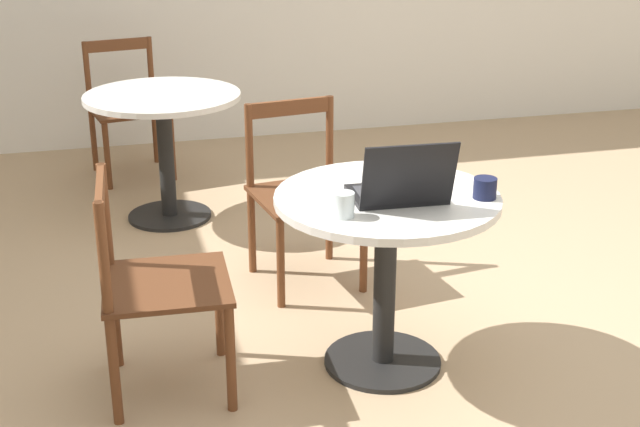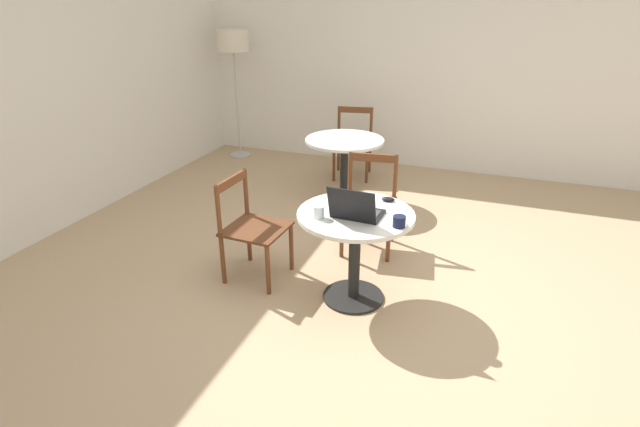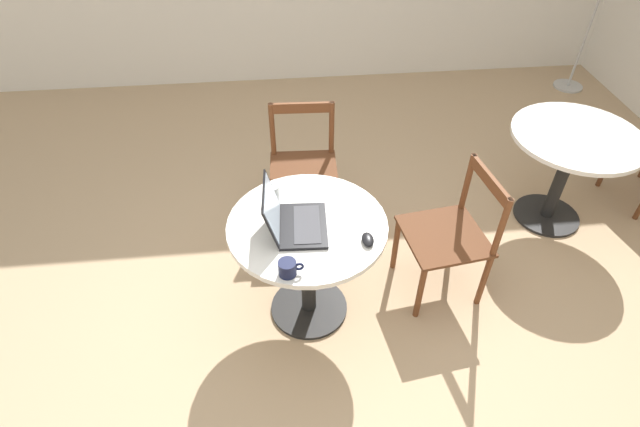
{
  "view_description": "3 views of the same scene",
  "coord_description": "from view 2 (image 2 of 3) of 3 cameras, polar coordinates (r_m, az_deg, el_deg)",
  "views": [
    {
      "loc": [
        -2.96,
        1.19,
        1.82
      ],
      "look_at": [
        0.05,
        0.41,
        0.61
      ],
      "focal_mm": 50.0,
      "sensor_mm": 36.0,
      "label": 1
    },
    {
      "loc": [
        -3.15,
        -0.68,
        2.13
      ],
      "look_at": [
        -0.12,
        0.44,
        0.68
      ],
      "focal_mm": 28.0,
      "sensor_mm": 36.0,
      "label": 2
    },
    {
      "loc": [
        -0.19,
        -1.68,
        2.45
      ],
      "look_at": [
        0.03,
        0.46,
        0.52
      ],
      "focal_mm": 28.0,
      "sensor_mm": 36.0,
      "label": 3
    }
  ],
  "objects": [
    {
      "name": "ground_plane",
      "position": [
        3.86,
        6.82,
        -9.51
      ],
      "size": [
        16.0,
        16.0,
        0.0
      ],
      "primitive_type": "plane",
      "color": "tan"
    },
    {
      "name": "wall_back",
      "position": [
        5.08,
        -31.21,
        11.94
      ],
      "size": [
        9.4,
        0.06,
        2.7
      ],
      "color": "white",
      "rests_on": "ground_plane"
    },
    {
      "name": "wall_side",
      "position": [
        6.46,
        14.69,
        16.46
      ],
      "size": [
        0.06,
        9.4,
        2.7
      ],
      "color": "white",
      "rests_on": "ground_plane"
    },
    {
      "name": "cafe_table_near",
      "position": [
        3.58,
        4.04,
        -2.34
      ],
      "size": [
        0.83,
        0.83,
        0.7
      ],
      "color": "black",
      "rests_on": "ground_plane"
    },
    {
      "name": "cafe_table_mid",
      "position": [
        5.35,
        2.8,
        6.8
      ],
      "size": [
        0.83,
        0.83,
        0.7
      ],
      "color": "black",
      "rests_on": "ground_plane"
    },
    {
      "name": "chair_near_right",
      "position": [
        4.39,
        5.68,
        1.2
      ],
      "size": [
        0.51,
        0.51,
        0.83
      ],
      "color": "brown",
      "rests_on": "ground_plane"
    },
    {
      "name": "chair_near_back",
      "position": [
        3.95,
        -7.83,
        -1.62
      ],
      "size": [
        0.47,
        0.47,
        0.83
      ],
      "color": "brown",
      "rests_on": "ground_plane"
    },
    {
      "name": "chair_mid_right",
      "position": [
        6.2,
        3.81,
        8.12
      ],
      "size": [
        0.52,
        0.52,
        0.83
      ],
      "color": "brown",
      "rests_on": "ground_plane"
    },
    {
      "name": "floor_lamp",
      "position": [
        6.9,
        -9.9,
        18.37
      ],
      "size": [
        0.41,
        0.41,
        1.68
      ],
      "color": "#B7B7B7",
      "rests_on": "ground_plane"
    },
    {
      "name": "laptop",
      "position": [
        3.42,
        4.16,
        0.34
      ],
      "size": [
        0.32,
        0.35,
        0.25
      ],
      "color": "black",
      "rests_on": "cafe_table_near"
    },
    {
      "name": "mouse",
      "position": [
        3.72,
        7.79,
        1.63
      ],
      "size": [
        0.06,
        0.1,
        0.03
      ],
      "color": "black",
      "rests_on": "cafe_table_near"
    },
    {
      "name": "mug",
      "position": [
        3.32,
        9.05,
        -0.88
      ],
      "size": [
        0.12,
        0.08,
        0.08
      ],
      "color": "#141938",
      "rests_on": "cafe_table_near"
    },
    {
      "name": "drinking_glass",
      "position": [
        3.4,
        -0.14,
        0.18
      ],
      "size": [
        0.08,
        0.08,
        0.09
      ],
      "color": "silver",
      "rests_on": "cafe_table_near"
    }
  ]
}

